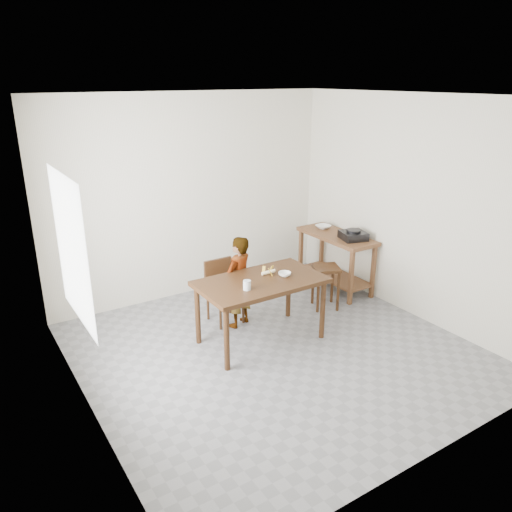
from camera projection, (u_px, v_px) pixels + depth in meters
floor at (275, 353)px, 5.53m from camera, size 4.00×4.00×0.04m
ceiling at (279, 93)px, 4.60m from camera, size 4.00×4.00×0.04m
wall_back at (191, 197)px, 6.66m from camera, size 4.00×0.04×2.70m
wall_front at (444, 308)px, 3.47m from camera, size 4.00×0.04×2.70m
wall_left at (73, 275)px, 4.04m from camera, size 0.04×4.00×2.70m
wall_right at (413, 208)px, 6.09m from camera, size 0.04×4.00×2.70m
window_pane at (71, 250)px, 4.17m from camera, size 0.02×1.10×1.30m
dining_table at (261, 310)px, 5.63m from camera, size 1.40×0.80×0.75m
prep_counter at (335, 261)px, 7.05m from camera, size 0.50×1.20×0.80m
child at (238, 282)px, 5.92m from camera, size 0.48×0.41×1.13m
dining_chair at (225, 293)px, 6.08m from camera, size 0.37×0.37×0.77m
stool at (325, 287)px, 6.49m from camera, size 0.42×0.42×0.57m
glass_tumbler at (247, 285)px, 5.24m from camera, size 0.10×0.10×0.10m
small_bowl at (285, 274)px, 5.61m from camera, size 0.17×0.17×0.05m
banana at (268, 272)px, 5.65m from camera, size 0.20×0.16×0.07m
serving_bowl at (323, 227)px, 7.18m from camera, size 0.23×0.23×0.05m
gas_burner at (353, 236)px, 6.69m from camera, size 0.39×0.39×0.11m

